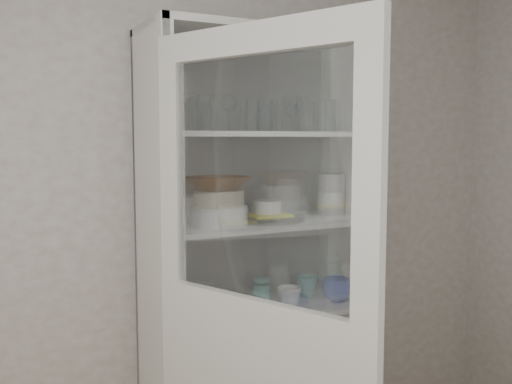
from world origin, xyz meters
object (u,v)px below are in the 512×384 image
goblet_2 (292,116)px  mug_blue (336,289)px  pantry_cabinet (250,286)px  glass_platter (267,218)px  yellow_trivet (267,215)px  teal_jar (262,291)px  cream_bowl (219,198)px  mug_white (289,298)px  measuring_cups (239,308)px  cupboard_door (257,366)px  goblet_0 (194,113)px  white_ramekin (267,207)px  plate_stack_front (219,216)px  plate_stack_back (193,208)px  goblet_3 (304,113)px  terracotta_bowl (219,183)px  tin_box (261,384)px  goblet_1 (229,111)px  grey_bowl_stack (331,194)px  mug_teal (307,286)px  white_canister (202,298)px

goblet_2 → mug_blue: bearing=-58.0°
pantry_cabinet → glass_platter: 0.34m
yellow_trivet → teal_jar: bearing=80.6°
cream_bowl → mug_white: cream_bowl is taller
cream_bowl → measuring_cups: cream_bowl is taller
cupboard_door → teal_jar: bearing=127.7°
goblet_0 → white_ramekin: (0.31, -0.10, -0.42)m
plate_stack_front → plate_stack_back: plate_stack_back is taller
glass_platter → teal_jar: 0.37m
cupboard_door → plate_stack_back: size_ratio=9.83×
goblet_3 → terracotta_bowl: size_ratio=0.78×
goblet_0 → yellow_trivet: 0.56m
pantry_cabinet → cupboard_door: (-0.32, -0.70, -0.07)m
glass_platter → tin_box: 0.78m
goblet_1 → terracotta_bowl: 0.38m
terracotta_bowl → yellow_trivet: bearing=9.1°
grey_bowl_stack → teal_jar: 0.57m
glass_platter → measuring_cups: 0.42m
pantry_cabinet → grey_bowl_stack: size_ratio=10.50×
measuring_cups → goblet_0: bearing=135.7°
mug_teal → teal_jar: 0.24m
plate_stack_back → teal_jar: bearing=-15.7°
goblet_2 → measuring_cups: 0.95m
measuring_cups → goblet_3: bearing=21.7°
teal_jar → white_ramekin: bearing=-99.4°
goblet_2 → cream_bowl: bearing=-159.0°
mug_teal → tin_box: mug_teal is taller
mug_blue → plate_stack_back: bearing=179.5°
terracotta_bowl → glass_platter: terracotta_bowl is taller
goblet_0 → terracotta_bowl: 0.34m
yellow_trivet → glass_platter: bearing=0.0°
plate_stack_front → teal_jar: 0.49m
goblet_3 → teal_jar: goblet_3 is taller
goblet_3 → measuring_cups: (-0.43, -0.17, -0.87)m
cream_bowl → yellow_trivet: (0.25, 0.04, -0.09)m
pantry_cabinet → goblet_2: pantry_cabinet is taller
yellow_trivet → tin_box: (-0.02, 0.01, -0.80)m
cupboard_door → mug_white: 0.69m
mug_white → pantry_cabinet: bearing=108.4°
goblet_1 → teal_jar: (0.14, -0.05, -0.84)m
cupboard_door → measuring_cups: size_ratio=18.05×
terracotta_bowl → mug_teal: bearing=10.6°
goblet_0 → plate_stack_back: bearing=79.6°
terracotta_bowl → white_canister: size_ratio=1.97×
tin_box → mug_blue: bearing=-12.4°
plate_stack_back → white_ramekin: 0.34m
pantry_cabinet → tin_box: 0.46m
white_canister → pantry_cabinet: bearing=5.9°
cream_bowl → mug_blue: bearing=-3.0°
terracotta_bowl → teal_jar: (0.27, 0.12, -0.53)m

